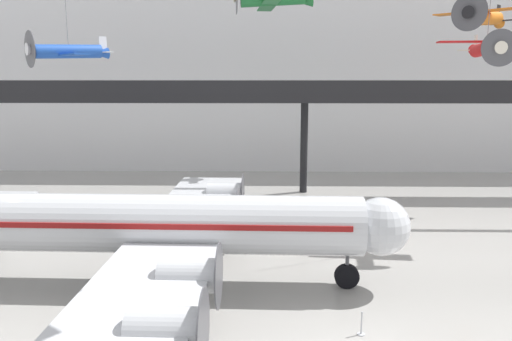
{
  "coord_description": "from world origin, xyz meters",
  "views": [
    {
      "loc": [
        -3.66,
        -16.86,
        11.05
      ],
      "look_at": [
        -4.16,
        9.53,
        6.02
      ],
      "focal_mm": 35.0,
      "sensor_mm": 36.0,
      "label": 1
    }
  ],
  "objects_px": {
    "airliner_silver_main": "(162,225)",
    "stanchion_barrier": "(361,328)",
    "suspended_plane_red_highwing": "(487,47)",
    "suspended_plane_blue_trainer": "(69,52)",
    "suspended_plane_orange_highwing": "(484,18)"
  },
  "relations": [
    {
      "from": "airliner_silver_main",
      "to": "suspended_plane_blue_trainer",
      "type": "relative_size",
      "value": 2.52
    },
    {
      "from": "airliner_silver_main",
      "to": "stanchion_barrier",
      "type": "bearing_deg",
      "value": -26.54
    },
    {
      "from": "suspended_plane_orange_highwing",
      "to": "stanchion_barrier",
      "type": "relative_size",
      "value": 8.19
    },
    {
      "from": "suspended_plane_blue_trainer",
      "to": "stanchion_barrier",
      "type": "relative_size",
      "value": 10.93
    },
    {
      "from": "suspended_plane_red_highwing",
      "to": "suspended_plane_blue_trainer",
      "type": "bearing_deg",
      "value": -89.39
    },
    {
      "from": "suspended_plane_blue_trainer",
      "to": "stanchion_barrier",
      "type": "height_order",
      "value": "suspended_plane_blue_trainer"
    },
    {
      "from": "suspended_plane_red_highwing",
      "to": "suspended_plane_blue_trainer",
      "type": "height_order",
      "value": "suspended_plane_red_highwing"
    },
    {
      "from": "suspended_plane_orange_highwing",
      "to": "suspended_plane_blue_trainer",
      "type": "bearing_deg",
      "value": -28.84
    },
    {
      "from": "stanchion_barrier",
      "to": "suspended_plane_red_highwing",
      "type": "bearing_deg",
      "value": 53.13
    },
    {
      "from": "suspended_plane_red_highwing",
      "to": "suspended_plane_blue_trainer",
      "type": "relative_size",
      "value": 1.0
    },
    {
      "from": "airliner_silver_main",
      "to": "suspended_plane_red_highwing",
      "type": "distance_m",
      "value": 23.55
    },
    {
      "from": "airliner_silver_main",
      "to": "stanchion_barrier",
      "type": "xyz_separation_m",
      "value": [
        9.62,
        -5.08,
        -3.02
      ]
    },
    {
      "from": "airliner_silver_main",
      "to": "suspended_plane_blue_trainer",
      "type": "height_order",
      "value": "suspended_plane_blue_trainer"
    },
    {
      "from": "suspended_plane_orange_highwing",
      "to": "suspended_plane_red_highwing",
      "type": "xyz_separation_m",
      "value": [
        -4.66,
        -11.89,
        -3.16
      ]
    },
    {
      "from": "suspended_plane_orange_highwing",
      "to": "stanchion_barrier",
      "type": "xyz_separation_m",
      "value": [
        -14.84,
        -25.46,
        -15.7
      ]
    }
  ]
}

